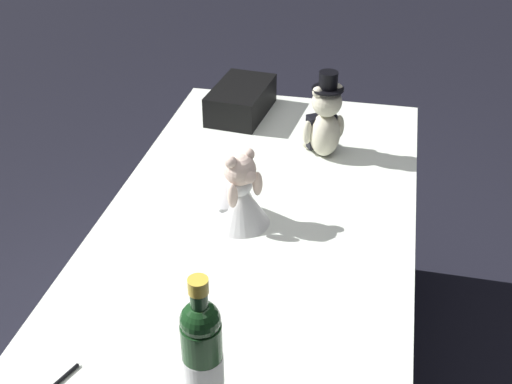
{
  "coord_description": "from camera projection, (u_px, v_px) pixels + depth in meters",
  "views": [
    {
      "loc": [
        1.45,
        0.31,
        1.79
      ],
      "look_at": [
        0.0,
        0.0,
        0.85
      ],
      "focal_mm": 46.48,
      "sensor_mm": 36.0,
      "label": 1
    }
  ],
  "objects": [
    {
      "name": "teddy_bear_bride",
      "position": [
        237.0,
        191.0,
        1.77
      ],
      "size": [
        0.19,
        0.21,
        0.22
      ],
      "color": "white",
      "rests_on": "reception_table"
    },
    {
      "name": "teddy_bear_groom",
      "position": [
        325.0,
        121.0,
        2.07
      ],
      "size": [
        0.14,
        0.13,
        0.28
      ],
      "color": "beige",
      "rests_on": "reception_table"
    },
    {
      "name": "gift_case_black",
      "position": [
        241.0,
        100.0,
        2.35
      ],
      "size": [
        0.31,
        0.21,
        0.11
      ],
      "color": "black",
      "rests_on": "reception_table"
    },
    {
      "name": "reception_table",
      "position": [
        256.0,
        323.0,
        2.01
      ],
      "size": [
        1.68,
        0.85,
        0.75
      ],
      "primitive_type": "cube",
      "color": "white",
      "rests_on": "ground_plane"
    },
    {
      "name": "champagne_bottle",
      "position": [
        202.0,
        354.0,
        1.23
      ],
      "size": [
        0.08,
        0.08,
        0.31
      ],
      "color": "#173C1A",
      "rests_on": "reception_table"
    }
  ]
}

